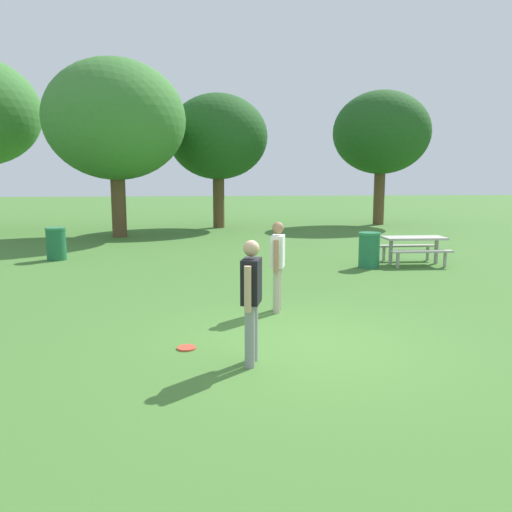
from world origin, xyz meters
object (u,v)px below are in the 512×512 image
(person_thrower, at_px, (251,294))
(person_catcher, at_px, (278,260))
(tree_far_right, at_px, (218,137))
(frisbee, at_px, (187,348))
(picnic_table_near, at_px, (414,244))
(tree_broad_center, at_px, (115,120))
(trash_can_beside_table, at_px, (369,250))
(trash_can_further_along, at_px, (56,244))
(tree_slender_mid, at_px, (381,133))

(person_thrower, height_order, person_catcher, same)
(person_catcher, distance_m, tree_far_right, 16.28)
(frisbee, xyz_separation_m, picnic_table_near, (6.23, 6.62, 0.55))
(frisbee, height_order, tree_broad_center, tree_broad_center)
(person_catcher, relative_size, trash_can_beside_table, 1.71)
(picnic_table_near, relative_size, trash_can_further_along, 1.82)
(tree_broad_center, bearing_deg, picnic_table_near, -39.88)
(frisbee, relative_size, tree_broad_center, 0.04)
(tree_broad_center, distance_m, tree_slender_mid, 13.20)
(frisbee, distance_m, tree_slender_mid, 21.37)
(frisbee, relative_size, tree_far_right, 0.04)
(picnic_table_near, xyz_separation_m, tree_far_right, (-5.04, 11.23, 3.74))
(person_catcher, relative_size, frisbee, 6.08)
(tree_far_right, bearing_deg, frisbee, -93.81)
(tree_broad_center, relative_size, tree_slender_mid, 1.05)
(frisbee, bearing_deg, picnic_table_near, 46.77)
(picnic_table_near, bearing_deg, frisbee, -133.23)
(person_thrower, distance_m, person_catcher, 2.73)
(person_thrower, relative_size, trash_can_beside_table, 1.71)
(person_thrower, bearing_deg, tree_slender_mid, 65.95)
(tree_broad_center, bearing_deg, trash_can_further_along, -99.45)
(frisbee, xyz_separation_m, tree_slender_mid, (9.47, 18.60, 4.62))
(person_thrower, distance_m, trash_can_further_along, 10.40)
(frisbee, xyz_separation_m, tree_far_right, (1.19, 17.85, 4.29))
(frisbee, xyz_separation_m, trash_can_beside_table, (4.78, 6.19, 0.47))
(frisbee, height_order, trash_can_further_along, trash_can_further_along)
(picnic_table_near, bearing_deg, person_catcher, -134.50)
(person_thrower, distance_m, picnic_table_near, 9.08)
(person_catcher, relative_size, trash_can_further_along, 1.71)
(person_catcher, height_order, tree_slender_mid, tree_slender_mid)
(person_catcher, bearing_deg, person_thrower, -105.98)
(tree_slender_mid, bearing_deg, tree_broad_center, -161.24)
(person_catcher, xyz_separation_m, frisbee, (-1.62, -1.93, -0.93))
(trash_can_further_along, relative_size, tree_far_right, 0.15)
(person_catcher, height_order, tree_far_right, tree_far_right)
(frisbee, distance_m, picnic_table_near, 9.11)
(frisbee, height_order, picnic_table_near, picnic_table_near)
(trash_can_beside_table, xyz_separation_m, tree_far_right, (-3.59, 11.66, 3.82))
(trash_can_further_along, xyz_separation_m, tree_broad_center, (0.97, 5.86, 4.18))
(person_thrower, xyz_separation_m, tree_slender_mid, (8.61, 19.29, 3.69))
(person_catcher, distance_m, trash_can_further_along, 8.64)
(tree_broad_center, height_order, tree_far_right, tree_broad_center)
(tree_far_right, height_order, tree_slender_mid, tree_slender_mid)
(trash_can_further_along, bearing_deg, tree_broad_center, 80.55)
(tree_broad_center, bearing_deg, frisbee, -78.11)
(trash_can_further_along, height_order, tree_far_right, tree_far_right)
(trash_can_beside_table, height_order, tree_far_right, tree_far_right)
(person_catcher, bearing_deg, trash_can_beside_table, 53.38)
(tree_broad_center, bearing_deg, tree_far_right, 39.74)
(picnic_table_near, distance_m, trash_can_beside_table, 1.51)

